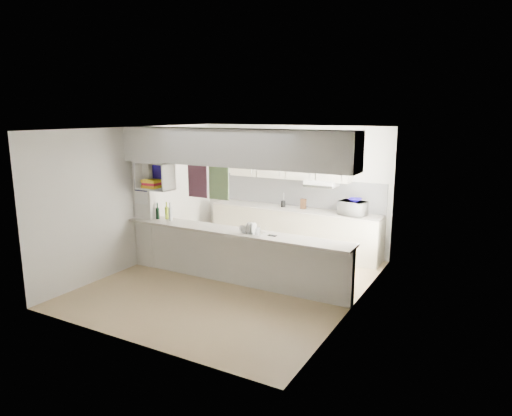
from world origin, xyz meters
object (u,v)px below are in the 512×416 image
Objects in this scene: microwave at (353,208)px; wine_bottles at (165,213)px; bowl at (355,200)px; dish_rack at (253,229)px.

wine_bottles reaches higher than microwave.
wine_bottles reaches higher than bowl.
bowl reaches higher than dish_rack.
dish_rack is 0.97× the size of wine_bottles.
wine_bottles is at bearing 46.06° from microwave.
microwave is 0.17m from bowl.
microwave is at bearing 63.40° from dish_rack.
dish_rack is at bearing -117.08° from bowl.
microwave is 1.35× the size of wine_bottles.
bowl is (0.04, -0.02, 0.17)m from microwave.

